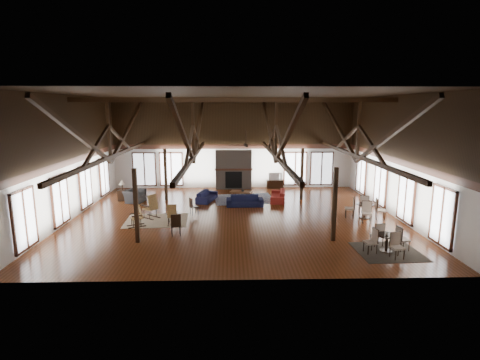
{
  "coord_description": "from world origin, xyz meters",
  "views": [
    {
      "loc": [
        -0.23,
        -18.08,
        5.41
      ],
      "look_at": [
        0.28,
        1.0,
        1.68
      ],
      "focal_mm": 28.0,
      "sensor_mm": 36.0,
      "label": 1
    }
  ],
  "objects_px": {
    "tv_console": "(275,184)",
    "sofa_navy_front": "(245,201)",
    "cafe_table_near": "(387,240)",
    "cafe_table_far": "(365,208)",
    "sofa_orange": "(278,195)",
    "coffee_table": "(241,192)",
    "sofa_navy_left": "(207,196)",
    "armchair": "(135,196)"
  },
  "relations": [
    {
      "from": "sofa_orange",
      "to": "sofa_navy_front",
      "type": "bearing_deg",
      "value": -50.63
    },
    {
      "from": "sofa_navy_left",
      "to": "sofa_navy_front",
      "type": "bearing_deg",
      "value": -103.75
    },
    {
      "from": "sofa_navy_left",
      "to": "tv_console",
      "type": "relative_size",
      "value": 1.76
    },
    {
      "from": "sofa_orange",
      "to": "tv_console",
      "type": "xyz_separation_m",
      "value": [
        0.23,
        3.48,
        -0.03
      ]
    },
    {
      "from": "sofa_orange",
      "to": "cafe_table_far",
      "type": "bearing_deg",
      "value": 54.73
    },
    {
      "from": "sofa_navy_left",
      "to": "sofa_orange",
      "type": "relative_size",
      "value": 0.93
    },
    {
      "from": "sofa_navy_front",
      "to": "armchair",
      "type": "height_order",
      "value": "armchair"
    },
    {
      "from": "tv_console",
      "to": "sofa_navy_left",
      "type": "bearing_deg",
      "value": -142.0
    },
    {
      "from": "cafe_table_far",
      "to": "sofa_navy_left",
      "type": "bearing_deg",
      "value": 155.1
    },
    {
      "from": "sofa_navy_front",
      "to": "sofa_navy_left",
      "type": "xyz_separation_m",
      "value": [
        -2.18,
        1.23,
        -0.02
      ]
    },
    {
      "from": "armchair",
      "to": "cafe_table_far",
      "type": "relative_size",
      "value": 0.56
    },
    {
      "from": "sofa_navy_left",
      "to": "cafe_table_far",
      "type": "relative_size",
      "value": 0.97
    },
    {
      "from": "tv_console",
      "to": "sofa_navy_front",
      "type": "bearing_deg",
      "value": -115.45
    },
    {
      "from": "cafe_table_near",
      "to": "cafe_table_far",
      "type": "distance_m",
      "value": 4.4
    },
    {
      "from": "tv_console",
      "to": "cafe_table_near",
      "type": "bearing_deg",
      "value": -75.89
    },
    {
      "from": "coffee_table",
      "to": "armchair",
      "type": "bearing_deg",
      "value": -159.08
    },
    {
      "from": "sofa_navy_left",
      "to": "coffee_table",
      "type": "distance_m",
      "value": 2.05
    },
    {
      "from": "sofa_navy_front",
      "to": "sofa_navy_left",
      "type": "height_order",
      "value": "sofa_navy_front"
    },
    {
      "from": "armchair",
      "to": "sofa_orange",
      "type": "bearing_deg",
      "value": -73.4
    },
    {
      "from": "sofa_navy_front",
      "to": "armchair",
      "type": "relative_size",
      "value": 1.85
    },
    {
      "from": "coffee_table",
      "to": "cafe_table_near",
      "type": "bearing_deg",
      "value": -41.05
    },
    {
      "from": "cafe_table_far",
      "to": "tv_console",
      "type": "bearing_deg",
      "value": 116.77
    },
    {
      "from": "sofa_orange",
      "to": "coffee_table",
      "type": "distance_m",
      "value": 2.19
    },
    {
      "from": "sofa_navy_left",
      "to": "cafe_table_near",
      "type": "relative_size",
      "value": 1.05
    },
    {
      "from": "sofa_navy_front",
      "to": "armchair",
      "type": "distance_m",
      "value": 6.43
    },
    {
      "from": "sofa_navy_front",
      "to": "sofa_orange",
      "type": "relative_size",
      "value": 0.99
    },
    {
      "from": "cafe_table_near",
      "to": "tv_console",
      "type": "xyz_separation_m",
      "value": [
        -2.89,
        11.51,
        -0.2
      ]
    },
    {
      "from": "sofa_navy_left",
      "to": "cafe_table_far",
      "type": "height_order",
      "value": "cafe_table_far"
    },
    {
      "from": "sofa_orange",
      "to": "coffee_table",
      "type": "height_order",
      "value": "sofa_orange"
    },
    {
      "from": "sofa_navy_left",
      "to": "tv_console",
      "type": "bearing_deg",
      "value": -36.33
    },
    {
      "from": "coffee_table",
      "to": "cafe_table_far",
      "type": "distance_m",
      "value": 7.23
    },
    {
      "from": "sofa_orange",
      "to": "armchair",
      "type": "bearing_deg",
      "value": -80.54
    },
    {
      "from": "armchair",
      "to": "coffee_table",
      "type": "bearing_deg",
      "value": -70.05
    },
    {
      "from": "sofa_orange",
      "to": "coffee_table",
      "type": "xyz_separation_m",
      "value": [
        -2.16,
        0.33,
        0.13
      ]
    },
    {
      "from": "cafe_table_far",
      "to": "cafe_table_near",
      "type": "bearing_deg",
      "value": -99.47
    },
    {
      "from": "coffee_table",
      "to": "armchair",
      "type": "relative_size",
      "value": 1.27
    },
    {
      "from": "sofa_orange",
      "to": "tv_console",
      "type": "relative_size",
      "value": 1.9
    },
    {
      "from": "sofa_navy_front",
      "to": "cafe_table_far",
      "type": "bearing_deg",
      "value": -23.99
    },
    {
      "from": "sofa_navy_front",
      "to": "sofa_orange",
      "type": "xyz_separation_m",
      "value": [
        2.0,
        1.19,
        0.0
      ]
    },
    {
      "from": "coffee_table",
      "to": "tv_console",
      "type": "height_order",
      "value": "tv_console"
    },
    {
      "from": "sofa_navy_front",
      "to": "cafe_table_near",
      "type": "relative_size",
      "value": 1.12
    },
    {
      "from": "sofa_orange",
      "to": "coffee_table",
      "type": "bearing_deg",
      "value": -90.09
    }
  ]
}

